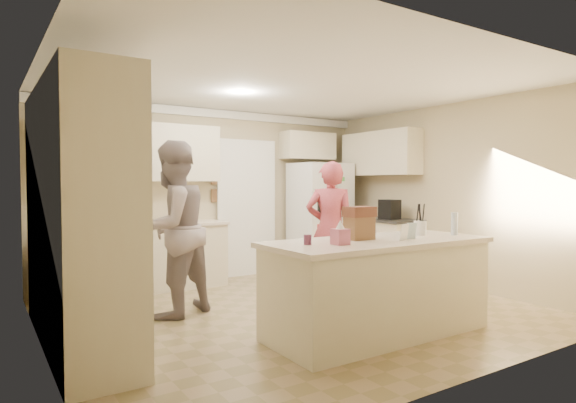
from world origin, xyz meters
TOP-DOWN VIEW (x-y plane):
  - floor at (0.00, 0.00)m, footprint 5.20×4.60m
  - ceiling at (0.00, 0.00)m, footprint 5.20×4.60m
  - wall_back at (0.00, 2.31)m, footprint 5.20×0.02m
  - wall_front at (0.00, -2.31)m, footprint 5.20×0.02m
  - wall_left at (-2.61, 0.00)m, footprint 0.02×4.60m
  - wall_right at (2.61, 0.00)m, footprint 0.02×4.60m
  - crown_back at (0.00, 2.26)m, footprint 5.20×0.08m
  - pantry_bank at (-2.30, 0.20)m, footprint 0.60×2.60m
  - back_base_cab at (-1.15, 2.00)m, footprint 2.20×0.60m
  - back_countertop at (-1.15, 1.99)m, footprint 2.24×0.63m
  - back_upper_cab at (-1.15, 2.12)m, footprint 2.20×0.35m
  - doorway_opening at (0.55, 2.28)m, footprint 0.90×0.06m
  - doorway_casing at (0.55, 2.24)m, footprint 1.02×0.03m
  - wall_frame_upper at (0.02, 2.27)m, footprint 0.15×0.02m
  - wall_frame_lower at (0.02, 2.27)m, footprint 0.15×0.02m
  - refrigerator at (1.72, 1.87)m, footprint 0.94×0.75m
  - fridge_seam at (1.72, 1.52)m, footprint 0.02×0.02m
  - fridge_dispenser at (1.50, 1.51)m, footprint 0.22×0.03m
  - fridge_handle_l at (1.67, 1.50)m, footprint 0.02×0.02m
  - fridge_handle_r at (1.77, 1.50)m, footprint 0.02×0.02m
  - over_fridge_cab at (1.65, 2.12)m, footprint 0.95×0.35m
  - right_base_cab at (2.30, 1.00)m, footprint 0.60×1.20m
  - right_countertop at (2.29, 1.00)m, footprint 0.63×1.24m
  - right_upper_cab at (2.43, 1.20)m, footprint 0.35×1.50m
  - coffee_maker at (2.25, 0.80)m, footprint 0.22×0.28m
  - island_base at (0.20, -1.10)m, footprint 2.20×0.90m
  - island_top at (0.20, -1.10)m, footprint 2.28×0.96m
  - utensil_crock at (0.85, -1.05)m, footprint 0.13×0.13m
  - tissue_box at (-0.35, -1.20)m, footprint 0.13×0.13m
  - tissue_plume at (-0.35, -1.20)m, footprint 0.08×0.08m
  - dollhouse_body at (0.05, -1.00)m, footprint 0.26×0.18m
  - dollhouse_roof at (0.05, -1.00)m, footprint 0.28×0.20m
  - jam_jar at (-0.60, -1.05)m, footprint 0.07×0.07m
  - greeting_card_a at (0.35, -1.30)m, footprint 0.12×0.06m
  - greeting_card_b at (0.50, -1.25)m, footprint 0.12×0.05m
  - water_bottle at (1.15, -1.25)m, footprint 0.07×0.07m
  - shaker_salt at (1.02, -0.88)m, footprint 0.05×0.05m
  - shaker_pepper at (1.09, -0.88)m, footprint 0.05×0.05m
  - teen_boy at (-1.26, 0.61)m, footprint 1.16×1.05m
  - teen_girl at (0.81, 0.43)m, footprint 0.76×0.72m
  - fridge_magnets at (1.72, 1.51)m, footprint 0.76×0.02m

SIDE VIEW (x-z plane):
  - floor at x=0.00m, z-range -0.02..0.00m
  - back_base_cab at x=-1.15m, z-range 0.00..0.88m
  - right_base_cab at x=2.30m, z-range 0.00..0.88m
  - island_base at x=0.20m, z-range 0.00..0.88m
  - teen_girl at x=0.81m, z-range 0.00..1.75m
  - back_countertop at x=-1.15m, z-range 0.88..0.92m
  - refrigerator at x=1.72m, z-range 0.00..1.80m
  - fridge_seam at x=1.72m, z-range 0.01..1.79m
  - right_countertop at x=2.29m, z-range 0.88..0.92m
  - island_top at x=0.20m, z-range 0.88..0.93m
  - fridge_magnets at x=1.72m, z-range 0.18..1.62m
  - jam_jar at x=-0.60m, z-range 0.93..1.02m
  - shaker_salt at x=1.02m, z-range 0.93..1.02m
  - shaker_pepper at x=1.09m, z-range 0.93..1.02m
  - teen_boy at x=-1.26m, z-range 0.00..1.94m
  - tissue_box at x=-0.35m, z-range 0.93..1.07m
  - utensil_crock at x=0.85m, z-range 0.93..1.07m
  - greeting_card_a at x=0.35m, z-range 0.93..1.08m
  - greeting_card_b at x=0.50m, z-range 0.93..1.08m
  - dollhouse_body at x=0.05m, z-range 0.93..1.15m
  - water_bottle at x=1.15m, z-range 0.92..1.17m
  - doorway_opening at x=0.55m, z-range 0.00..2.10m
  - doorway_casing at x=0.55m, z-range -0.06..2.16m
  - fridge_handle_l at x=1.67m, z-range 0.62..1.48m
  - fridge_handle_r at x=1.77m, z-range 0.62..1.48m
  - coffee_maker at x=2.25m, z-range 0.92..1.22m
  - tissue_plume at x=-0.35m, z-range 1.06..1.15m
  - fridge_dispenser at x=1.50m, z-range 0.97..1.32m
  - pantry_bank at x=-2.30m, z-range 0.00..2.35m
  - dollhouse_roof at x=0.05m, z-range 1.15..1.25m
  - wall_frame_lower at x=0.02m, z-range 1.18..1.38m
  - wall_back at x=0.00m, z-range 0.00..2.60m
  - wall_front at x=0.00m, z-range 0.00..2.60m
  - wall_left at x=-2.61m, z-range 0.00..2.60m
  - wall_right at x=2.61m, z-range 0.00..2.60m
  - wall_frame_upper at x=0.02m, z-range 1.45..1.65m
  - back_upper_cab at x=-1.15m, z-range 1.50..2.30m
  - right_upper_cab at x=2.43m, z-range 1.60..2.30m
  - over_fridge_cab at x=1.65m, z-range 1.88..2.33m
  - crown_back at x=0.00m, z-range 2.47..2.59m
  - ceiling at x=0.00m, z-range 2.60..2.62m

